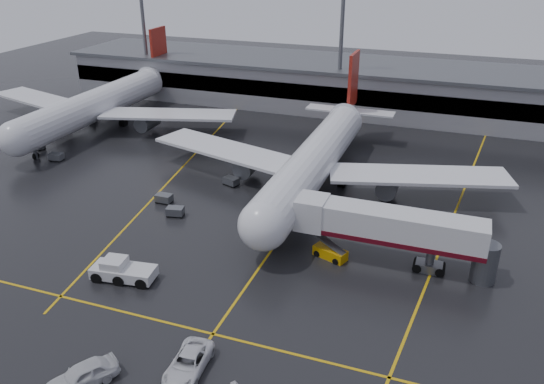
% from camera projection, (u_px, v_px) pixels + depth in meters
% --- Properties ---
extents(ground, '(220.00, 220.00, 0.00)m').
position_uv_depth(ground, '(294.00, 218.00, 64.31)').
color(ground, black).
rests_on(ground, ground).
extents(apron_line_centre, '(0.25, 90.00, 0.02)m').
position_uv_depth(apron_line_centre, '(294.00, 218.00, 64.31)').
color(apron_line_centre, gold).
rests_on(apron_line_centre, ground).
extents(apron_line_stop, '(60.00, 0.25, 0.02)m').
position_uv_depth(apron_line_stop, '(213.00, 334.00, 45.57)').
color(apron_line_stop, gold).
rests_on(apron_line_stop, ground).
extents(apron_line_left, '(9.99, 69.35, 0.02)m').
position_uv_depth(apron_line_left, '(183.00, 166.00, 79.00)').
color(apron_line_left, gold).
rests_on(apron_line_left, ground).
extents(apron_line_right, '(7.57, 69.64, 0.02)m').
position_uv_depth(apron_line_right, '(458.00, 206.00, 67.27)').
color(apron_line_right, gold).
rests_on(apron_line_right, ground).
extents(terminal, '(122.00, 19.00, 8.60)m').
position_uv_depth(terminal, '(372.00, 87.00, 103.30)').
color(terminal, gray).
rests_on(terminal, ground).
extents(light_mast_left, '(3.00, 1.20, 25.45)m').
position_uv_depth(light_mast_left, '(143.00, 24.00, 107.83)').
color(light_mast_left, '#595B60').
rests_on(light_mast_left, ground).
extents(light_mast_mid, '(3.00, 1.20, 25.45)m').
position_uv_depth(light_mast_mid, '(341.00, 35.00, 95.49)').
color(light_mast_mid, '#595B60').
rests_on(light_mast_mid, ground).
extents(main_airliner, '(48.80, 45.60, 14.10)m').
position_uv_depth(main_airliner, '(317.00, 157.00, 70.79)').
color(main_airliner, silver).
rests_on(main_airliner, ground).
extents(second_airliner, '(48.80, 45.60, 14.10)m').
position_uv_depth(second_airliner, '(101.00, 103.00, 93.97)').
color(second_airliner, silver).
rests_on(second_airliner, ground).
extents(jet_bridge, '(19.90, 3.40, 6.05)m').
position_uv_depth(jet_bridge, '(390.00, 229.00, 53.87)').
color(jet_bridge, silver).
rests_on(jet_bridge, ground).
extents(pushback_tractor, '(6.42, 3.35, 2.20)m').
position_uv_depth(pushback_tractor, '(122.00, 271.00, 52.62)').
color(pushback_tractor, silver).
rests_on(pushback_tractor, ground).
extents(belt_loader, '(3.81, 2.62, 2.23)m').
position_uv_depth(belt_loader, '(330.00, 253.00, 56.26)').
color(belt_loader, '#CA8D07').
rests_on(belt_loader, ground).
extents(service_van_a, '(2.96, 5.66, 1.52)m').
position_uv_depth(service_van_a, '(188.00, 363.00, 41.39)').
color(service_van_a, silver).
rests_on(service_van_a, ground).
extents(service_van_d, '(4.59, 5.53, 1.78)m').
position_uv_depth(service_van_d, '(83.00, 375.00, 40.09)').
color(service_van_d, silver).
rests_on(service_van_d, ground).
extents(baggage_cart_a, '(2.22, 1.68, 1.12)m').
position_uv_depth(baggage_cart_a, '(175.00, 211.00, 64.66)').
color(baggage_cart_a, '#595B60').
rests_on(baggage_cart_a, ground).
extents(baggage_cart_b, '(2.00, 1.30, 1.12)m').
position_uv_depth(baggage_cart_b, '(164.00, 198.00, 67.91)').
color(baggage_cart_b, '#595B60').
rests_on(baggage_cart_b, ground).
extents(baggage_cart_c, '(2.31, 1.88, 1.12)m').
position_uv_depth(baggage_cart_c, '(231.00, 181.00, 72.69)').
color(baggage_cart_c, '#595B60').
rests_on(baggage_cart_c, ground).
extents(baggage_cart_d, '(2.27, 1.79, 1.12)m').
position_uv_depth(baggage_cart_d, '(38.00, 145.00, 85.03)').
color(baggage_cart_d, '#595B60').
rests_on(baggage_cart_d, ground).
extents(baggage_cart_e, '(2.15, 1.54, 1.12)m').
position_uv_depth(baggage_cart_e, '(56.00, 157.00, 80.73)').
color(baggage_cart_e, '#595B60').
rests_on(baggage_cart_e, ground).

